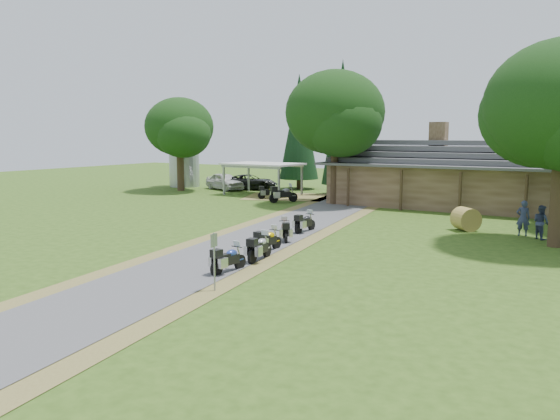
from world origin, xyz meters
The scene contains 22 objects.
ground centered at (0.00, 0.00, 0.00)m, with size 120.00×120.00×0.00m, color #2D4B15.
driveway centered at (-0.50, 4.00, 0.00)m, with size 46.00×46.00×0.00m, color #4C4C4F.
lodge centered at (6.00, 24.00, 2.45)m, with size 21.40×9.40×4.90m, color brown, non-canonical shape.
silo centered at (-22.71, 25.42, 3.08)m, with size 3.04×3.04×6.17m, color gray.
carport centered at (-11.59, 22.86, 1.39)m, with size 6.42×4.28×2.78m, color silver, non-canonical shape.
car_white_sedan centered at (-17.13, 24.73, 1.01)m, with size 6.08×2.57×2.03m, color silver.
car_dark_suv centered at (-15.13, 26.11, 1.09)m, with size 5.71×2.43×2.18m, color black.
motorcycle_row_a centered at (1.98, -0.75, 0.57)m, with size 1.67×0.54×1.14m, color navy, non-canonical shape.
motorcycle_row_b centered at (1.91, 1.54, 0.60)m, with size 1.75×0.57×1.20m, color #B1B4BA, non-canonical shape.
motorcycle_row_c centered at (1.27, 3.21, 0.57)m, with size 1.67×0.55×1.14m, color #E1B001, non-canonical shape.
motorcycle_row_d centered at (0.66, 5.78, 0.58)m, with size 1.68×0.55×1.15m, color #B43E1F, non-canonical shape.
motorcycle_row_e centered at (0.39, 8.41, 0.58)m, with size 1.70×0.55×1.16m, color black, non-canonical shape.
motorcycle_carport_a centered at (-9.43, 20.56, 0.60)m, with size 1.75×0.57×1.20m, color gold, non-canonical shape.
motorcycle_carport_b centered at (-7.28, 19.11, 0.72)m, with size 2.12×0.69×1.45m, color slate, non-canonical shape.
person_a centered at (10.62, 13.34, 1.10)m, with size 0.62×0.45×2.19m, color #313A5A.
person_b centered at (11.53, 12.74, 1.02)m, with size 0.58×0.42×2.04m, color #313A5A.
hay_bale centered at (7.72, 13.44, 0.64)m, with size 1.27×1.27×1.17m, color olive.
sign_post centered at (3.07, -3.04, 1.00)m, with size 0.36×0.06×2.00m, color gray, non-canonical shape.
oak_lodge_left centered at (-3.44, 20.13, 5.55)m, with size 7.39×7.39×11.10m, color black, non-canonical shape.
oak_silo centered at (-20.15, 21.91, 4.82)m, with size 6.37×6.37×9.64m, color black, non-canonical shape.
cedar_near centered at (-5.90, 26.83, 5.85)m, with size 3.49×3.49×11.70m, color black.
cedar_far centered at (-11.46, 29.16, 5.50)m, with size 3.80×3.80×11.00m, color black.
Camera 1 is at (14.13, -17.25, 5.24)m, focal length 35.00 mm.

